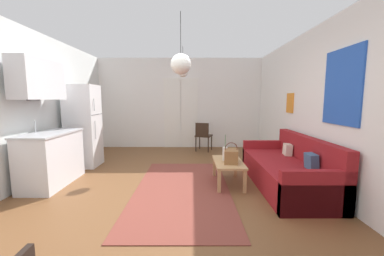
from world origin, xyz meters
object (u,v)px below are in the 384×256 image
(couch, at_px, (289,171))
(handbag, at_px, (231,156))
(pendant_lamp_far, at_px, (183,72))
(pendant_lamp_near, at_px, (181,64))
(coffee_table, at_px, (228,164))
(refrigerator, at_px, (84,126))
(accent_chair, at_px, (203,135))
(bamboo_vase, at_px, (225,154))

(couch, distance_m, handbag, 1.00)
(handbag, xyz_separation_m, pendant_lamp_far, (-0.87, 1.72, 1.57))
(couch, distance_m, pendant_lamp_near, 2.49)
(coffee_table, distance_m, handbag, 0.20)
(coffee_table, height_order, pendant_lamp_far, pendant_lamp_far)
(refrigerator, height_order, accent_chair, refrigerator)
(bamboo_vase, xyz_separation_m, pendant_lamp_far, (-0.79, 1.58, 1.56))
(handbag, relative_size, pendant_lamp_near, 0.41)
(handbag, xyz_separation_m, accent_chair, (-0.34, 2.65, -0.05))
(coffee_table, bearing_deg, pendant_lamp_far, 117.15)
(bamboo_vase, relative_size, pendant_lamp_near, 0.53)
(bamboo_vase, xyz_separation_m, accent_chair, (-0.26, 2.51, -0.05))
(handbag, xyz_separation_m, refrigerator, (-3.00, 1.20, 0.36))
(couch, distance_m, bamboo_vase, 1.09)
(bamboo_vase, bearing_deg, refrigerator, 160.08)
(couch, distance_m, refrigerator, 4.20)
(couch, height_order, refrigerator, refrigerator)
(handbag, relative_size, refrigerator, 0.20)
(coffee_table, height_order, handbag, handbag)
(couch, bearing_deg, accent_chair, 116.10)
(pendant_lamp_far, bearing_deg, pendant_lamp_near, -88.54)
(couch, relative_size, pendant_lamp_near, 2.53)
(accent_chair, relative_size, pendant_lamp_far, 1.16)
(bamboo_vase, bearing_deg, accent_chair, 95.87)
(coffee_table, height_order, bamboo_vase, bamboo_vase)
(coffee_table, xyz_separation_m, accent_chair, (-0.31, 2.56, 0.12))
(refrigerator, bearing_deg, accent_chair, 28.58)
(couch, height_order, accent_chair, couch)
(bamboo_vase, relative_size, accent_chair, 0.56)
(bamboo_vase, bearing_deg, pendant_lamp_far, 116.40)
(refrigerator, relative_size, accent_chair, 2.18)
(refrigerator, distance_m, pendant_lamp_far, 2.51)
(coffee_table, distance_m, bamboo_vase, 0.19)
(bamboo_vase, bearing_deg, handbag, -59.86)
(couch, relative_size, refrigerator, 1.23)
(handbag, height_order, accent_chair, accent_chair)
(accent_chair, xyz_separation_m, pendant_lamp_far, (-0.53, -0.93, 1.62))
(accent_chair, distance_m, pendant_lamp_far, 1.94)
(bamboo_vase, bearing_deg, couch, -8.91)
(couch, xyz_separation_m, refrigerator, (-3.97, 1.22, 0.61))
(coffee_table, height_order, refrigerator, refrigerator)
(refrigerator, bearing_deg, coffee_table, -20.45)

